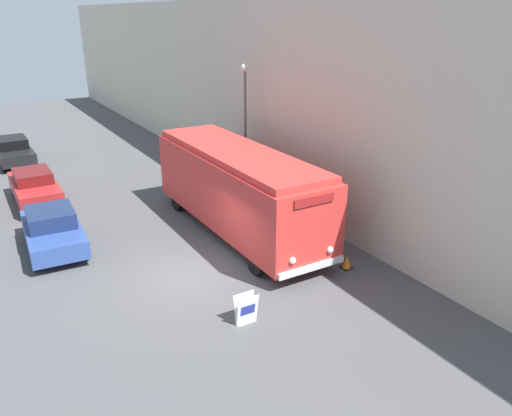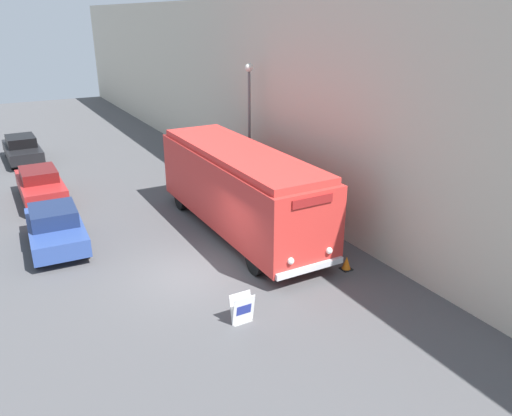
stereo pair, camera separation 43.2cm
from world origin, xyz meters
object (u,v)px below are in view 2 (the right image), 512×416
Objects in this scene: parked_car_mid at (40,185)px; parked_car_far at (22,149)px; streetlamp at (249,112)px; sign_board at (242,309)px; parked_car_near at (55,228)px; traffic_cone at (346,263)px; vintage_bus at (239,187)px.

parked_car_mid reaches higher than parked_car_far.
streetlamp is at bearing -53.70° from parked_car_far.
sign_board is 0.15× the size of streetlamp.
parked_car_far is (0.15, 13.04, -0.02)m from parked_car_near.
parked_car_far is 9.40× the size of traffic_cone.
traffic_cone is (1.66, -4.60, -1.63)m from vintage_bus.
sign_board is 0.21× the size of parked_car_near.
sign_board is 4.63m from traffic_cone.
parked_car_far is at bearing 113.04° from vintage_bus.
parked_car_mid is 0.98× the size of parked_car_far.
traffic_cone is (4.51, 1.04, -0.19)m from sign_board.
vintage_bus is 1.60× the size of streetlamp.
parked_car_far is (-8.80, 11.49, -3.22)m from streetlamp.
sign_board is (-2.85, -5.64, -1.43)m from vintage_bus.
vintage_bus reaches higher than parked_car_near.
traffic_cone is at bearing -68.84° from parked_car_far.
vintage_bus is at bearing -49.45° from parked_car_mid.
streetlamp reaches higher than traffic_cone.
sign_board is 21.02m from parked_car_far.
traffic_cone is at bearing -95.08° from streetlamp.
parked_car_near reaches higher than parked_car_mid.
streetlamp is at bearing -23.87° from parked_car_mid.
streetlamp reaches higher than vintage_bus.
traffic_cone is (-0.73, -8.18, -3.72)m from streetlamp.
parked_car_far is (-0.03, 7.59, -0.04)m from parked_car_mid.
parked_car_mid is 9.23× the size of traffic_cone.
parked_car_far reaches higher than traffic_cone.
vintage_bus is at bearing -68.10° from parked_car_far.
vintage_bus is 2.14× the size of parked_car_far.
vintage_bus is 20.15× the size of traffic_cone.
sign_board is 0.20× the size of parked_car_mid.
traffic_cone is (8.22, -6.63, -0.52)m from parked_car_near.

